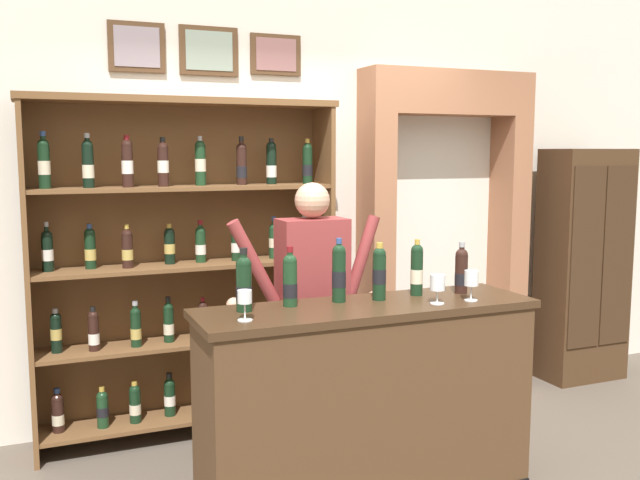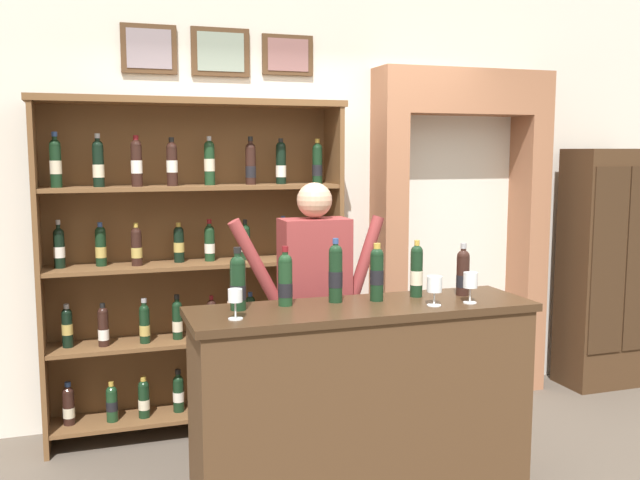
% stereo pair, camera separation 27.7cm
% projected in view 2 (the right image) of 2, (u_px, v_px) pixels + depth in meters
% --- Properties ---
extents(back_wall, '(12.00, 0.19, 3.38)m').
position_uv_depth(back_wall, '(292.00, 169.00, 4.93)').
color(back_wall, silver).
rests_on(back_wall, ground).
extents(wine_shelf, '(1.92, 0.36, 2.14)m').
position_uv_depth(wine_shelf, '(195.00, 260.00, 4.48)').
color(wine_shelf, brown).
rests_on(wine_shelf, ground).
extents(archway_doorway, '(1.33, 0.45, 2.39)m').
position_uv_depth(archway_doorway, '(455.00, 213.00, 5.23)').
color(archway_doorway, '#9E6647').
rests_on(archway_doorway, ground).
extents(side_cabinet, '(0.66, 0.40, 1.83)m').
position_uv_depth(side_cabinet, '(607.00, 268.00, 5.42)').
color(side_cabinet, '#422B19').
rests_on(side_cabinet, ground).
extents(tasting_counter, '(1.75, 0.51, 1.05)m').
position_uv_depth(tasting_counter, '(362.00, 406.00, 3.58)').
color(tasting_counter, '#4C331E').
rests_on(tasting_counter, ground).
extents(shopkeeper, '(0.94, 0.22, 1.64)m').
position_uv_depth(shopkeeper, '(314.00, 294.00, 4.00)').
color(shopkeeper, '#2D3347').
rests_on(shopkeeper, ground).
extents(tasting_bottle_brunello, '(0.08, 0.08, 0.31)m').
position_uv_depth(tasting_bottle_brunello, '(238.00, 282.00, 3.39)').
color(tasting_bottle_brunello, black).
rests_on(tasting_bottle_brunello, tasting_counter).
extents(tasting_bottle_bianco, '(0.07, 0.07, 0.30)m').
position_uv_depth(tasting_bottle_bianco, '(285.00, 279.00, 3.49)').
color(tasting_bottle_bianco, '#19381E').
rests_on(tasting_bottle_bianco, tasting_counter).
extents(tasting_bottle_vin_santo, '(0.07, 0.07, 0.33)m').
position_uv_depth(tasting_bottle_vin_santo, '(336.00, 272.00, 3.57)').
color(tasting_bottle_vin_santo, black).
rests_on(tasting_bottle_vin_santo, tasting_counter).
extents(tasting_bottle_grappa, '(0.07, 0.07, 0.30)m').
position_uv_depth(tasting_bottle_grappa, '(377.00, 273.00, 3.60)').
color(tasting_bottle_grappa, black).
rests_on(tasting_bottle_grappa, tasting_counter).
extents(tasting_bottle_rosso, '(0.07, 0.07, 0.30)m').
position_uv_depth(tasting_bottle_rosso, '(417.00, 270.00, 3.70)').
color(tasting_bottle_rosso, black).
rests_on(tasting_bottle_rosso, tasting_counter).
extents(tasting_bottle_chianti, '(0.07, 0.07, 0.28)m').
position_uv_depth(tasting_bottle_chianti, '(463.00, 272.00, 3.74)').
color(tasting_bottle_chianti, black).
rests_on(tasting_bottle_chianti, tasting_counter).
extents(wine_glass_center, '(0.08, 0.08, 0.15)m').
position_uv_depth(wine_glass_center, '(434.00, 286.00, 3.49)').
color(wine_glass_center, silver).
rests_on(wine_glass_center, tasting_counter).
extents(wine_glass_left, '(0.07, 0.07, 0.16)m').
position_uv_depth(wine_glass_left, '(470.00, 282.00, 3.55)').
color(wine_glass_left, silver).
rests_on(wine_glass_left, tasting_counter).
extents(wine_glass_spare, '(0.07, 0.07, 0.14)m').
position_uv_depth(wine_glass_spare, '(235.00, 298.00, 3.21)').
color(wine_glass_spare, silver).
rests_on(wine_glass_spare, tasting_counter).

